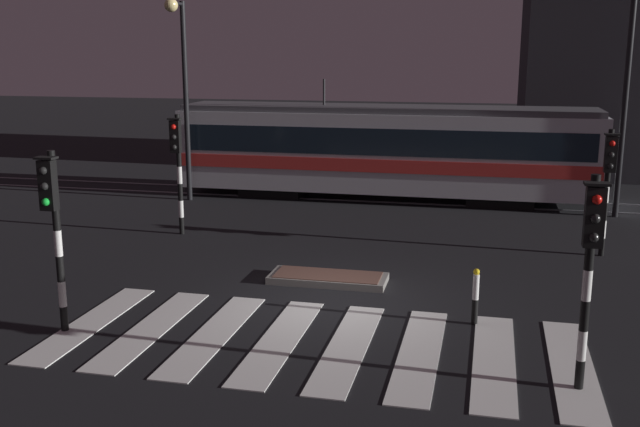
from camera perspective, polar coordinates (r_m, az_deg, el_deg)
ground_plane at (r=15.38m, az=1.38°, el=-6.99°), size 120.00×120.00×0.00m
rail_near at (r=25.33m, az=6.04°, el=0.83°), size 80.00×0.12×0.03m
rail_far at (r=26.73m, az=6.41°, el=1.44°), size 80.00×0.12×0.03m
crosswalk_zebra at (r=13.38m, az=-0.51°, el=-10.03°), size 9.58×4.17×0.02m
traffic_island at (r=16.72m, az=0.63°, el=-5.04°), size 2.66×1.03×0.18m
traffic_light_corner_near_right at (r=11.58m, az=20.25°, el=-2.83°), size 0.36×0.42×3.38m
traffic_light_corner_far_left at (r=20.89m, az=-11.00°, el=4.38°), size 0.36×0.42×3.41m
traffic_light_corner_near_left at (r=14.04m, az=-20.00°, el=-0.12°), size 0.36×0.42×3.41m
traffic_light_corner_far_right at (r=19.64m, az=21.47°, el=2.88°), size 0.36×0.42×3.24m
street_lamp_trackside_right at (r=24.20m, az=22.90°, el=10.60°), size 0.44×1.21×7.48m
street_lamp_trackside_left at (r=25.46m, az=-10.66°, el=10.53°), size 0.44×1.21×6.76m
tram at (r=25.81m, az=5.04°, el=4.97°), size 14.65×2.58×4.15m
bollard_island_edge at (r=14.39m, az=11.97°, el=-6.31°), size 0.12×0.12×1.11m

